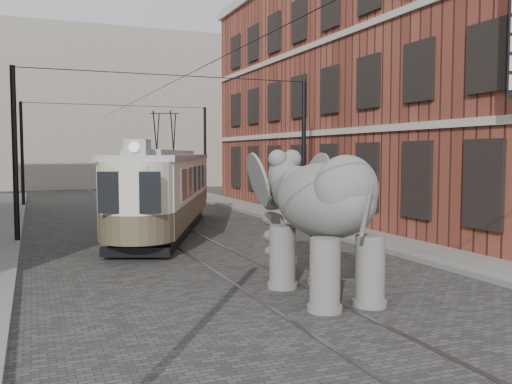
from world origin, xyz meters
name	(u,v)px	position (x,y,z in m)	size (l,w,h in m)	color
ground	(232,265)	(0.00, 0.00, 0.00)	(120.00, 120.00, 0.00)	#43413E
tram_rails	(232,265)	(0.00, 0.00, 0.01)	(1.54, 80.00, 0.02)	slate
sidewalk_right	(411,249)	(6.00, 0.00, 0.07)	(2.00, 60.00, 0.15)	slate
brick_building	(382,94)	(11.00, 9.00, 6.00)	(8.00, 26.00, 12.00)	maroon
distant_block	(90,111)	(0.00, 40.00, 7.00)	(28.00, 10.00, 14.00)	gray
catenary	(180,156)	(-0.20, 5.00, 3.00)	(11.00, 30.20, 6.00)	black
tram	(165,173)	(-0.27, 7.06, 2.33)	(2.42, 11.75, 4.66)	beige
elephant	(324,223)	(0.70, -3.94, 1.60)	(2.89, 5.24, 3.21)	#65625E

